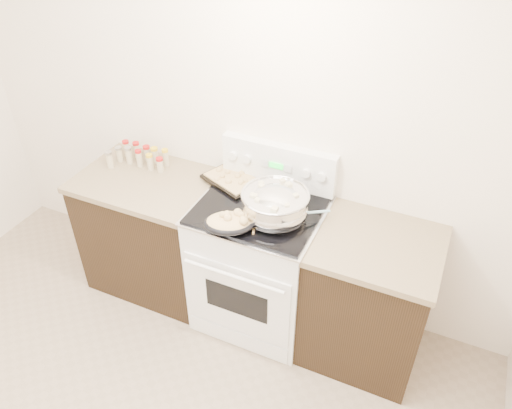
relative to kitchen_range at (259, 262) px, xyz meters
The scene contains 9 objects.
counter_left 0.83m from the kitchen_range, behind, with size 0.93×0.67×0.92m.
counter_right 0.73m from the kitchen_range, ahead, with size 0.73×0.67×0.92m.
kitchen_range is the anchor object (origin of this frame).
mixing_bowl 0.56m from the kitchen_range, 27.11° to the right, with size 0.45×0.45×0.23m.
roasting_pan 0.57m from the kitchen_range, 105.25° to the right, with size 0.35×0.31×0.11m.
baking_sheet 0.58m from the kitchen_range, 146.93° to the left, with size 0.44×0.38×0.06m.
wooden_spoon 0.50m from the kitchen_range, 90.22° to the right, with size 0.12×0.26×0.04m.
blue_ladle 0.55m from the kitchen_range, 13.84° to the right, with size 0.21×0.22×0.10m.
spice_jars 1.10m from the kitchen_range, behind, with size 0.39×0.24×0.13m.
Camera 1 is at (1.33, -0.79, 2.76)m, focal length 35.00 mm.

